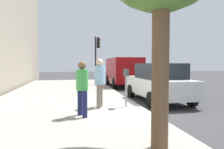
# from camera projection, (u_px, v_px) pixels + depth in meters

# --- Properties ---
(ground_plane) EXTENTS (80.00, 80.00, 0.00)m
(ground_plane) POSITION_uv_depth(u_px,v_px,m) (143.00, 111.00, 7.85)
(ground_plane) COLOR #38383A
(ground_plane) RESTS_ON ground
(sidewalk_slab) EXTENTS (28.00, 6.00, 0.15)m
(sidewalk_slab) POSITION_uv_depth(u_px,v_px,m) (60.00, 113.00, 7.28)
(sidewalk_slab) COLOR gray
(sidewalk_slab) RESTS_ON ground_plane
(parking_meter) EXTENTS (0.36, 0.12, 1.41)m
(parking_meter) POSITION_uv_depth(u_px,v_px,m) (126.00, 80.00, 7.87)
(parking_meter) COLOR gray
(parking_meter) RESTS_ON sidewalk_slab
(pedestrian_at_meter) EXTENTS (0.52, 0.39, 1.78)m
(pedestrian_at_meter) POSITION_uv_depth(u_px,v_px,m) (100.00, 79.00, 7.78)
(pedestrian_at_meter) COLOR #726656
(pedestrian_at_meter) RESTS_ON sidewalk_slab
(pedestrian_bystander) EXTENTS (0.49, 0.36, 1.67)m
(pedestrian_bystander) POSITION_uv_depth(u_px,v_px,m) (82.00, 85.00, 6.44)
(pedestrian_bystander) COLOR #191E4C
(pedestrian_bystander) RESTS_ON sidewalk_slab
(parked_sedan_near) EXTENTS (4.41, 1.99, 1.77)m
(parked_sedan_near) POSITION_uv_depth(u_px,v_px,m) (158.00, 82.00, 9.83)
(parked_sedan_near) COLOR silver
(parked_sedan_near) RESTS_ON ground_plane
(parked_van_far) EXTENTS (5.27, 2.27, 2.18)m
(parked_van_far) POSITION_uv_depth(u_px,v_px,m) (123.00, 70.00, 16.52)
(parked_van_far) COLOR maroon
(parked_van_far) RESTS_ON ground_plane
(traffic_signal) EXTENTS (0.24, 0.44, 3.60)m
(traffic_signal) POSITION_uv_depth(u_px,v_px,m) (97.00, 53.00, 15.78)
(traffic_signal) COLOR black
(traffic_signal) RESTS_ON sidewalk_slab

